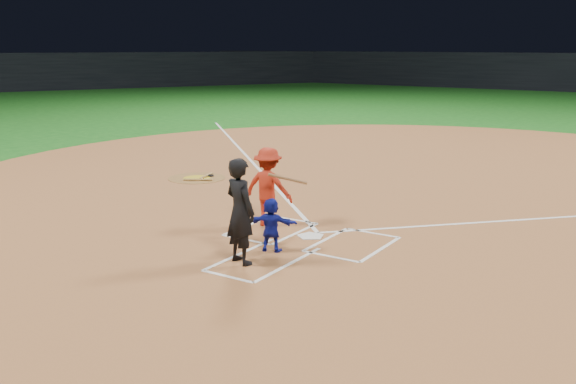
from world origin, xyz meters
The scene contains 13 objects.
ground centered at (0.00, 0.00, 0.00)m, with size 120.00×120.00×0.00m, color #155416.
home_plate_dirt centered at (0.00, 6.00, 0.01)m, with size 28.00×28.00×0.01m, color brown.
stadium_wall_left centered at (-42.00, 24.00, 1.60)m, with size 1.20×60.00×3.20m, color black.
home_plate centered at (0.00, 0.00, 0.02)m, with size 0.60×0.60×0.02m, color silver.
on_deck_circle centered at (-5.88, 3.29, 0.02)m, with size 1.70×1.70×0.01m, color brown.
on_deck_logo centered at (-5.88, 3.29, 0.02)m, with size 0.80×0.80×0.00m, color gold.
on_deck_bat_a centered at (-5.73, 3.54, 0.05)m, with size 0.06×0.06×0.84m, color #A0773A.
on_deck_bat_c centered at (-5.58, 2.99, 0.05)m, with size 0.06×0.06×0.84m, color olive.
bat_weight_donut centered at (-5.68, 3.69, 0.05)m, with size 0.19×0.19×0.05m, color black.
catcher centered at (-0.15, -1.23, 0.54)m, with size 0.97×0.31×1.05m, color #121A96.
umpire centered at (-0.24, -2.08, 0.98)m, with size 0.71×0.46×1.94m, color black.
chalk_markings centered at (0.00, 5.29, 0.01)m, with size 28.35×17.32×0.01m.
batter_at_plate centered at (-1.22, 0.24, 0.88)m, with size 1.53×0.86×1.73m.
Camera 1 is at (6.47, -10.99, 3.90)m, focal length 40.00 mm.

